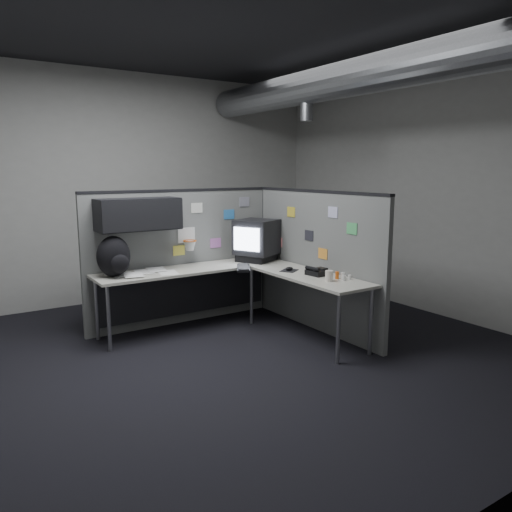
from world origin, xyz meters
TOP-DOWN VIEW (x-y plane):
  - room at (0.56, 0.00)m, footprint 5.62×5.62m
  - partition_back at (-0.25, 1.23)m, footprint 2.44×0.42m
  - partition_right at (1.10, 0.22)m, footprint 0.07×2.23m
  - desk at (0.15, 0.70)m, footprint 2.31×2.11m
  - monitor at (0.76, 0.95)m, footprint 0.60×0.60m
  - keyboard at (0.34, 0.59)m, footprint 0.33×0.42m
  - mouse at (0.73, 0.23)m, footprint 0.26×0.25m
  - phone at (0.84, -0.12)m, footprint 0.21×0.23m
  - bottles at (0.92, -0.43)m, footprint 0.14×0.15m
  - cup at (0.74, -0.42)m, footprint 0.10×0.10m
  - papers at (-0.74, 1.02)m, footprint 0.79×0.60m
  - backpack at (-1.02, 0.99)m, footprint 0.40×0.38m

SIDE VIEW (x-z plane):
  - desk at x=0.15m, z-range 0.25..0.98m
  - papers at x=-0.74m, z-range 0.73..0.75m
  - mouse at x=0.73m, z-range 0.72..0.77m
  - keyboard at x=0.34m, z-range 0.73..0.77m
  - bottles at x=0.92m, z-range 0.72..0.80m
  - phone at x=0.84m, z-range 0.72..0.82m
  - cup at x=0.74m, z-range 0.73..0.84m
  - partition_right at x=1.10m, z-range 0.00..1.63m
  - backpack at x=-1.02m, z-range 0.72..1.16m
  - monitor at x=0.76m, z-range 0.74..1.25m
  - partition_back at x=-0.25m, z-range 0.18..1.81m
  - room at x=0.56m, z-range 0.49..3.71m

